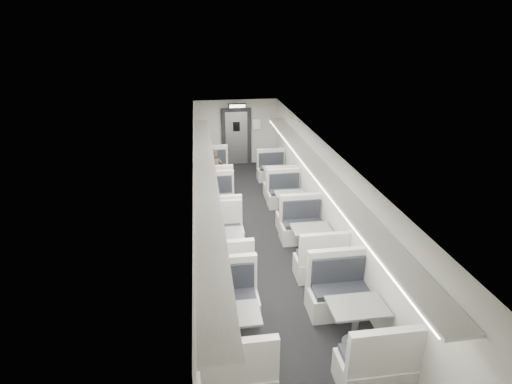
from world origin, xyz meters
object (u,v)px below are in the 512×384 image
object	(u,v)px
exit_sign	(237,106)
booth_right_d	(355,324)
booth_right_c	(311,242)
vestibule_door	(236,137)
booth_left_d	(232,332)
booth_right_a	(276,177)
booth_right_b	(290,205)
booth_left_b	(217,212)
booth_left_c	(222,250)
booth_left_a	(213,179)
passenger	(215,173)

from	to	relation	value
exit_sign	booth_right_d	bearing A→B (deg)	-83.62
booth_right_c	vestibule_door	size ratio (longest dim) A/B	1.00
booth_left_d	exit_sign	xyz separation A→B (m)	(1.00, 8.83, 1.89)
booth_right_a	booth_right_b	distance (m)	2.14
booth_left_b	booth_left_c	world-z (taller)	booth_left_c
booth_left_d	exit_sign	distance (m)	9.09
booth_right_d	booth_right_b	bearing A→B (deg)	90.00
booth_left_a	booth_right_a	size ratio (longest dim) A/B	1.15
booth_right_b	vestibule_door	xyz separation A→B (m)	(-1.00, 4.65, 0.68)
booth_left_c	exit_sign	distance (m)	6.66
vestibule_door	passenger	bearing A→B (deg)	-107.71
vestibule_door	booth_right_c	bearing A→B (deg)	-81.53
booth_left_b	booth_right_d	size ratio (longest dim) A/B	0.97
booth_left_a	booth_left_b	distance (m)	2.37
passenger	vestibule_door	size ratio (longest dim) A/B	0.72
passenger	booth_left_b	bearing A→B (deg)	-114.60
passenger	exit_sign	distance (m)	3.07
booth_left_a	booth_left_d	xyz separation A→B (m)	(0.00, -6.81, -0.01)
booth_left_b	booth_left_c	xyz separation A→B (m)	(0.00, -1.92, 0.02)
booth_left_d	booth_right_b	distance (m)	5.08
booth_left_b	booth_right_d	world-z (taller)	booth_right_d
booth_right_a	booth_right_b	xyz separation A→B (m)	(0.00, -2.14, 0.01)
booth_right_b	booth_left_c	bearing A→B (deg)	-132.96
booth_right_c	booth_left_c	bearing A→B (deg)	-177.59
booth_left_c	booth_right_a	xyz separation A→B (m)	(2.00, 4.28, -0.06)
booth_left_b	booth_right_b	xyz separation A→B (m)	(2.00, 0.23, -0.03)
booth_right_b	booth_right_d	size ratio (longest dim) A/B	0.90
booth_left_a	booth_right_c	bearing A→B (deg)	-64.55
booth_left_a	booth_right_d	xyz separation A→B (m)	(2.00, -6.92, 0.00)
booth_left_d	booth_right_d	world-z (taller)	booth_right_d
booth_left_d	vestibule_door	xyz separation A→B (m)	(1.00, 9.32, 0.65)
vestibule_door	booth_left_c	bearing A→B (deg)	-98.36
passenger	vestibule_door	xyz separation A→B (m)	(0.95, 2.97, 0.29)
booth_right_a	vestibule_door	xyz separation A→B (m)	(-1.00, 2.52, 0.69)
passenger	booth_left_c	bearing A→B (deg)	-113.83
passenger	vestibule_door	distance (m)	3.13
vestibule_door	exit_sign	world-z (taller)	exit_sign
booth_left_c	passenger	bearing A→B (deg)	89.23
booth_right_a	booth_right_d	bearing A→B (deg)	-90.00
booth_left_b	booth_left_a	bearing A→B (deg)	90.00
booth_left_c	booth_right_a	distance (m)	4.73
booth_left_a	passenger	distance (m)	0.58
booth_left_d	booth_left_b	bearing A→B (deg)	90.00
booth_right_b	vestibule_door	bearing A→B (deg)	102.13
booth_left_a	booth_left_b	bearing A→B (deg)	-90.00
booth_right_d	vestibule_door	size ratio (longest dim) A/B	1.06
booth_left_b	booth_right_a	bearing A→B (deg)	49.81
vestibule_door	exit_sign	distance (m)	1.33
booth_left_d	booth_right_a	bearing A→B (deg)	73.62
booth_left_a	booth_right_a	distance (m)	2.00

